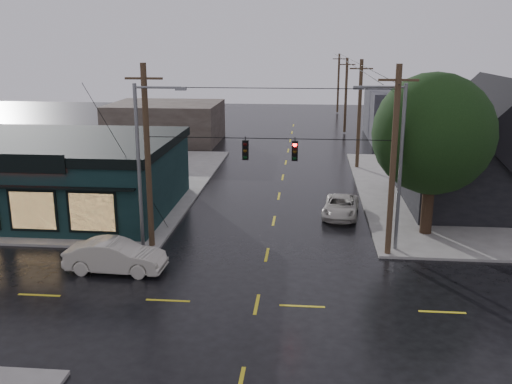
# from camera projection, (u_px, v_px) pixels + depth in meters

# --- Properties ---
(ground_plane) EXTENTS (160.00, 160.00, 0.00)m
(ground_plane) POSITION_uv_depth(u_px,v_px,m) (257.00, 304.00, 25.15)
(ground_plane) COLOR black
(sidewalk_nw) EXTENTS (28.00, 28.00, 0.15)m
(sidewalk_nw) POSITION_uv_depth(u_px,v_px,m) (34.00, 183.00, 46.16)
(sidewalk_nw) COLOR slate
(sidewalk_nw) RESTS_ON ground
(pizza_shop) EXTENTS (16.30, 12.34, 4.90)m
(pizza_shop) POSITION_uv_depth(u_px,v_px,m) (52.00, 174.00, 38.28)
(pizza_shop) COLOR black
(pizza_shop) RESTS_ON ground
(ne_building) EXTENTS (12.60, 11.60, 8.75)m
(ne_building) POSITION_uv_depth(u_px,v_px,m) (498.00, 143.00, 38.98)
(ne_building) COLOR black
(ne_building) RESTS_ON ground
(corner_tree) EXTENTS (6.97, 6.97, 9.44)m
(corner_tree) POSITION_uv_depth(u_px,v_px,m) (433.00, 134.00, 32.48)
(corner_tree) COLOR black
(corner_tree) RESTS_ON ground
(utility_pole_nw) EXTENTS (2.00, 0.32, 10.15)m
(utility_pole_nw) POSITION_uv_depth(u_px,v_px,m) (152.00, 248.00, 31.98)
(utility_pole_nw) COLOR #342017
(utility_pole_nw) RESTS_ON ground
(utility_pole_ne) EXTENTS (2.00, 0.32, 10.15)m
(utility_pole_ne) POSITION_uv_depth(u_px,v_px,m) (387.00, 256.00, 30.82)
(utility_pole_ne) COLOR #342017
(utility_pole_ne) RESTS_ON ground
(utility_pole_far_a) EXTENTS (2.00, 0.32, 9.65)m
(utility_pole_far_a) POSITION_uv_depth(u_px,v_px,m) (357.00, 169.00, 51.49)
(utility_pole_far_a) COLOR #342017
(utility_pole_far_a) RESTS_ON ground
(utility_pole_far_b) EXTENTS (2.00, 0.32, 9.15)m
(utility_pole_far_b) POSITION_uv_depth(u_px,v_px,m) (344.00, 133.00, 70.71)
(utility_pole_far_b) COLOR #342017
(utility_pole_far_b) RESTS_ON ground
(utility_pole_far_c) EXTENTS (2.00, 0.32, 9.15)m
(utility_pole_far_c) POSITION_uv_depth(u_px,v_px,m) (337.00, 113.00, 89.94)
(utility_pole_far_c) COLOR #342017
(utility_pole_far_c) RESTS_ON ground
(span_signal_assembly) EXTENTS (13.00, 0.48, 1.23)m
(span_signal_assembly) POSITION_uv_depth(u_px,v_px,m) (270.00, 150.00, 29.91)
(span_signal_assembly) COLOR black
(span_signal_assembly) RESTS_ON ground
(streetlight_nw) EXTENTS (5.40, 0.30, 9.15)m
(streetlight_nw) POSITION_uv_depth(u_px,v_px,m) (143.00, 252.00, 31.34)
(streetlight_nw) COLOR slate
(streetlight_nw) RESTS_ON ground
(streetlight_ne) EXTENTS (5.40, 0.30, 9.15)m
(streetlight_ne) POSITION_uv_depth(u_px,v_px,m) (395.00, 251.00, 31.44)
(streetlight_ne) COLOR slate
(streetlight_ne) RESTS_ON ground
(bg_building_west) EXTENTS (12.00, 10.00, 4.40)m
(bg_building_west) POSITION_uv_depth(u_px,v_px,m) (166.00, 123.00, 64.29)
(bg_building_west) COLOR #352C27
(bg_building_west) RESTS_ON ground
(bg_building_east) EXTENTS (14.00, 12.00, 5.60)m
(bg_building_east) POSITION_uv_depth(u_px,v_px,m) (429.00, 115.00, 66.25)
(bg_building_east) COLOR #28282D
(bg_building_east) RESTS_ON ground
(sedan_cream) EXTENTS (5.05, 1.93, 1.64)m
(sedan_cream) POSITION_uv_depth(u_px,v_px,m) (116.00, 256.00, 28.49)
(sedan_cream) COLOR #B2AD9C
(sedan_cream) RESTS_ON ground
(suv_silver) EXTENTS (2.74, 4.96, 1.31)m
(suv_silver) POSITION_uv_depth(u_px,v_px,m) (341.00, 206.00, 37.52)
(suv_silver) COLOR #BBB6AD
(suv_silver) RESTS_ON ground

